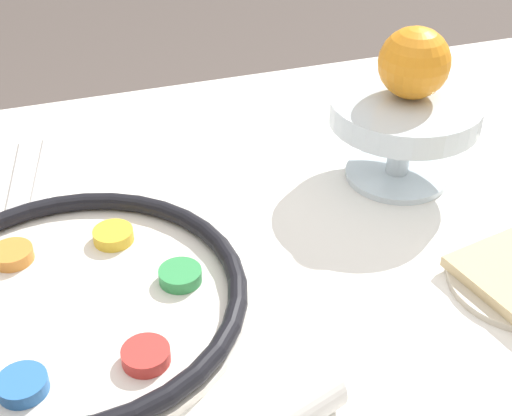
% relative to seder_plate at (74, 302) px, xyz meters
% --- Properties ---
extents(seder_plate, '(0.35, 0.35, 0.03)m').
position_rel_seder_plate_xyz_m(seder_plate, '(0.00, 0.00, 0.00)').
color(seder_plate, silver).
rests_on(seder_plate, dining_table).
extents(fruit_stand, '(0.18, 0.18, 0.11)m').
position_rel_seder_plate_xyz_m(fruit_stand, '(0.42, 0.13, 0.07)').
color(fruit_stand, silver).
rests_on(fruit_stand, dining_table).
extents(orange_fruit, '(0.09, 0.09, 0.09)m').
position_rel_seder_plate_xyz_m(orange_fruit, '(0.43, 0.13, 0.14)').
color(orange_fruit, orange).
rests_on(orange_fruit, fruit_stand).
extents(fork_left, '(0.05, 0.17, 0.01)m').
position_rel_seder_plate_xyz_m(fork_left, '(-0.04, 0.28, -0.01)').
color(fork_left, silver).
rests_on(fork_left, dining_table).
extents(fork_right, '(0.05, 0.17, 0.01)m').
position_rel_seder_plate_xyz_m(fork_right, '(-0.01, 0.28, -0.01)').
color(fork_right, silver).
rests_on(fork_right, dining_table).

